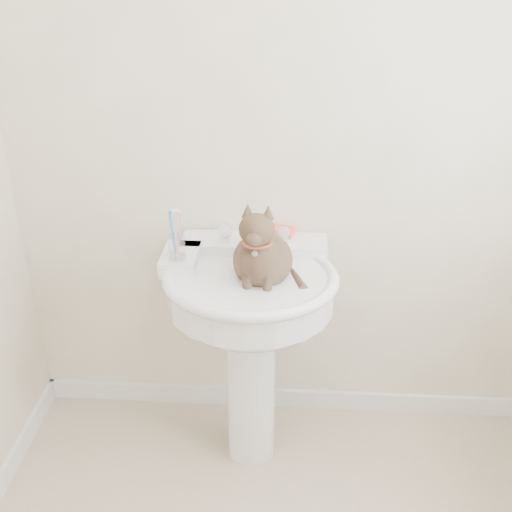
# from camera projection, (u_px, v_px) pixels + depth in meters

# --- Properties ---
(wall_back) EXTENTS (2.20, 0.00, 2.50)m
(wall_back) POSITION_uv_depth(u_px,v_px,m) (295.00, 140.00, 2.18)
(wall_back) COLOR #F0E0C4
(wall_back) RESTS_ON ground
(baseboard_back) EXTENTS (2.20, 0.02, 0.09)m
(baseboard_back) POSITION_uv_depth(u_px,v_px,m) (287.00, 398.00, 2.73)
(baseboard_back) COLOR white
(baseboard_back) RESTS_ON floor
(pedestal_sink) EXTENTS (0.64, 0.63, 0.88)m
(pedestal_sink) POSITION_uv_depth(u_px,v_px,m) (250.00, 310.00, 2.18)
(pedestal_sink) COLOR white
(pedestal_sink) RESTS_ON floor
(faucet) EXTENTS (0.28, 0.12, 0.14)m
(faucet) POSITION_uv_depth(u_px,v_px,m) (253.00, 234.00, 2.22)
(faucet) COLOR silver
(faucet) RESTS_ON pedestal_sink
(soap_bar) EXTENTS (0.10, 0.08, 0.03)m
(soap_bar) POSITION_uv_depth(u_px,v_px,m) (282.00, 231.00, 2.31)
(soap_bar) COLOR #F94435
(soap_bar) RESTS_ON pedestal_sink
(toothbrush_cup) EXTENTS (0.07, 0.07, 0.18)m
(toothbrush_cup) POSITION_uv_depth(u_px,v_px,m) (177.00, 246.00, 2.11)
(toothbrush_cup) COLOR silver
(toothbrush_cup) RESTS_ON pedestal_sink
(cat) EXTENTS (0.23, 0.29, 0.42)m
(cat) POSITION_uv_depth(u_px,v_px,m) (262.00, 256.00, 2.06)
(cat) COLOR brown
(cat) RESTS_ON pedestal_sink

